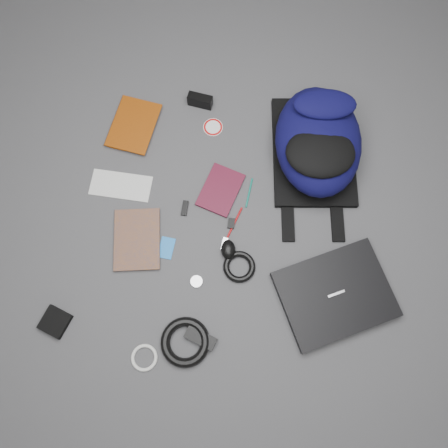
# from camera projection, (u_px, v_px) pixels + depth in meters

# --- Properties ---
(ground) EXTENTS (4.00, 4.00, 0.00)m
(ground) POSITION_uv_depth(u_px,v_px,m) (224.00, 225.00, 1.72)
(ground) COLOR #4F4F51
(ground) RESTS_ON ground
(backpack) EXTENTS (0.39, 0.54, 0.22)m
(backpack) POSITION_uv_depth(u_px,v_px,m) (318.00, 141.00, 1.70)
(backpack) COLOR black
(backpack) RESTS_ON ground
(laptop) EXTENTS (0.49, 0.44, 0.04)m
(laptop) POSITION_uv_depth(u_px,v_px,m) (335.00, 294.00, 1.62)
(laptop) COLOR black
(laptop) RESTS_ON ground
(textbook_red) EXTENTS (0.22, 0.27, 0.03)m
(textbook_red) POSITION_uv_depth(u_px,v_px,m) (113.00, 120.00, 1.83)
(textbook_red) COLOR #7B3207
(textbook_red) RESTS_ON ground
(comic_book) EXTENTS (0.20, 0.26, 0.02)m
(comic_book) POSITION_uv_depth(u_px,v_px,m) (114.00, 240.00, 1.69)
(comic_book) COLOR #CB6E0E
(comic_book) RESTS_ON ground
(envelope) EXTENTS (0.25, 0.13, 0.00)m
(envelope) POSITION_uv_depth(u_px,v_px,m) (121.00, 185.00, 1.76)
(envelope) COLOR silver
(envelope) RESTS_ON ground
(dvd_case) EXTENTS (0.20, 0.23, 0.02)m
(dvd_case) POSITION_uv_depth(u_px,v_px,m) (221.00, 190.00, 1.75)
(dvd_case) COLOR #420C1C
(dvd_case) RESTS_ON ground
(compact_camera) EXTENTS (0.11, 0.06, 0.06)m
(compact_camera) POSITION_uv_depth(u_px,v_px,m) (200.00, 101.00, 1.83)
(compact_camera) COLOR black
(compact_camera) RESTS_ON ground
(sticker_disc) EXTENTS (0.09, 0.09, 0.00)m
(sticker_disc) POSITION_uv_depth(u_px,v_px,m) (213.00, 127.00, 1.83)
(sticker_disc) COLOR white
(sticker_disc) RESTS_ON ground
(pen_teal) EXTENTS (0.03, 0.12, 0.01)m
(pen_teal) POSITION_uv_depth(u_px,v_px,m) (249.00, 193.00, 1.75)
(pen_teal) COLOR #0D7763
(pen_teal) RESTS_ON ground
(pen_red) EXTENTS (0.06, 0.13, 0.01)m
(pen_red) POSITION_uv_depth(u_px,v_px,m) (234.00, 223.00, 1.71)
(pen_red) COLOR #AA0D10
(pen_red) RESTS_ON ground
(id_badge) EXTENTS (0.07, 0.09, 0.00)m
(id_badge) POSITION_uv_depth(u_px,v_px,m) (167.00, 248.00, 1.69)
(id_badge) COLOR blue
(id_badge) RESTS_ON ground
(usb_black) EXTENTS (0.03, 0.06, 0.01)m
(usb_black) POSITION_uv_depth(u_px,v_px,m) (185.00, 208.00, 1.73)
(usb_black) COLOR black
(usb_black) RESTS_ON ground
(usb_silver) EXTENTS (0.03, 0.05, 0.01)m
(usb_silver) POSITION_uv_depth(u_px,v_px,m) (224.00, 244.00, 1.69)
(usb_silver) COLOR silver
(usb_silver) RESTS_ON ground
(key_fob) EXTENTS (0.03, 0.04, 0.01)m
(key_fob) POSITION_uv_depth(u_px,v_px,m) (231.00, 223.00, 1.71)
(key_fob) COLOR black
(key_fob) RESTS_ON ground
(mouse) EXTENTS (0.06, 0.08, 0.04)m
(mouse) POSITION_uv_depth(u_px,v_px,m) (228.00, 250.00, 1.67)
(mouse) COLOR black
(mouse) RESTS_ON ground
(headphone_left) EXTENTS (0.05, 0.05, 0.01)m
(headphone_left) POSITION_uv_depth(u_px,v_px,m) (135.00, 256.00, 1.68)
(headphone_left) COLOR #A9A9AB
(headphone_left) RESTS_ON ground
(headphone_right) EXTENTS (0.06, 0.06, 0.01)m
(headphone_right) POSITION_uv_depth(u_px,v_px,m) (197.00, 281.00, 1.65)
(headphone_right) COLOR #BCBCBE
(headphone_right) RESTS_ON ground
(cable_coil) EXTENTS (0.15, 0.15, 0.02)m
(cable_coil) POSITION_uv_depth(u_px,v_px,m) (239.00, 267.00, 1.66)
(cable_coil) COLOR black
(cable_coil) RESTS_ON ground
(power_brick) EXTENTS (0.12, 0.09, 0.03)m
(power_brick) POSITION_uv_depth(u_px,v_px,m) (201.00, 338.00, 1.59)
(power_brick) COLOR black
(power_brick) RESTS_ON ground
(power_cord_coil) EXTENTS (0.23, 0.23, 0.03)m
(power_cord_coil) POSITION_uv_depth(u_px,v_px,m) (185.00, 342.00, 1.58)
(power_cord_coil) COLOR black
(power_cord_coil) RESTS_ON ground
(pouch) EXTENTS (0.12, 0.12, 0.02)m
(pouch) POSITION_uv_depth(u_px,v_px,m) (55.00, 322.00, 1.60)
(pouch) COLOR black
(pouch) RESTS_ON ground
(white_cable_coil) EXTENTS (0.12, 0.12, 0.01)m
(white_cable_coil) POSITION_uv_depth(u_px,v_px,m) (144.00, 358.00, 1.57)
(white_cable_coil) COLOR silver
(white_cable_coil) RESTS_ON ground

